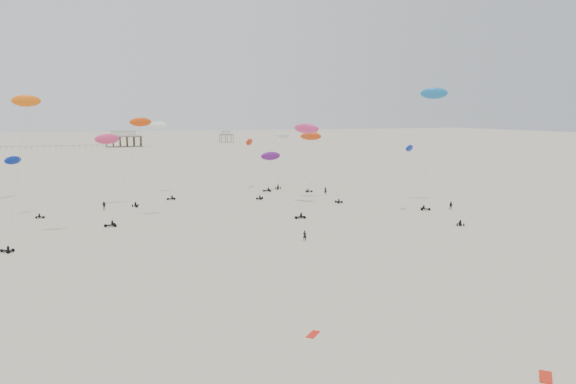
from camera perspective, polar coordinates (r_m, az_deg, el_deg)
name	(u,v)px	position (r m, az deg, el deg)	size (l,w,h in m)	color
ground_plane	(181,170)	(202.17, -10.82, 2.21)	(900.00, 900.00, 0.00)	beige
pavilion_main	(124,140)	(349.74, -16.36, 5.12)	(21.00, 13.00, 9.80)	brown
pavilion_small	(226,137)	(389.92, -6.28, 5.56)	(9.00, 7.00, 8.00)	brown
pier_fence	(28,147)	(350.63, -24.87, 4.15)	(80.20, 0.20, 1.50)	black
rig_0	(432,181)	(109.86, 14.42, 1.06)	(4.57, 17.18, 18.81)	black
rig_1	(255,156)	(146.59, -3.41, 3.68)	(5.80, 9.30, 13.73)	black
rig_2	(281,161)	(149.82, -0.76, 3.19)	(5.56, 6.02, 14.85)	black
rig_3	(112,151)	(126.10, -17.44, 4.03)	(8.71, 5.97, 15.75)	black
rig_6	(19,174)	(120.32, -25.62, 1.68)	(7.42, 7.36, 12.20)	black
rig_7	(316,147)	(129.33, 2.82, 4.55)	(7.25, 10.79, 16.40)	black
rig_8	(161,140)	(139.87, -12.79, 5.17)	(4.83, 13.35, 18.93)	black
rig_9	(22,134)	(94.89, -25.43, 5.30)	(6.43, 10.23, 23.14)	black
rig_10	(312,151)	(151.47, 2.46, 4.23)	(9.13, 14.23, 18.86)	black
rig_11	(130,157)	(106.46, -15.72, 3.47)	(9.32, 6.94, 19.49)	black
rig_12	(306,140)	(119.31, 1.80, 5.33)	(11.08, 18.52, 21.85)	black
rig_13	(433,107)	(126.22, 14.52, 8.37)	(10.50, 10.47, 25.91)	black
rig_15	(269,162)	(141.62, -1.94, 3.07)	(10.45, 14.63, 15.77)	black
spectator_0	(305,241)	(89.01, 1.70, -4.96)	(0.70, 0.48, 1.93)	black
spectator_1	(451,210)	(121.98, 16.22, -1.73)	(0.98, 0.57, 2.01)	black
spectator_2	(104,210)	(123.07, -18.17, -1.73)	(1.26, 0.68, 2.13)	black
spectator_3	(325,194)	(139.25, 3.82, -0.25)	(0.81, 0.56, 2.23)	black
grounded_kite_a	(546,378)	(49.18, 24.71, -16.75)	(2.20, 0.90, 0.08)	red
grounded_kite_b	(313,335)	(52.74, 2.56, -14.28)	(1.80, 0.70, 0.07)	red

